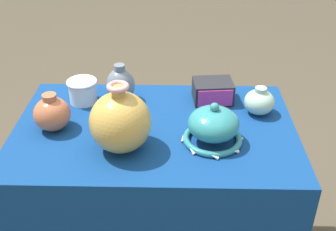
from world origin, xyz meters
The scene contains 8 objects.
display_table centered at (0.00, -0.02, 0.61)m, with size 1.04×0.67×0.70m.
vase_tall_bulbous centered at (-0.10, -0.14, 0.81)m, with size 0.21×0.21×0.25m.
vase_dome_bell centered at (0.21, -0.09, 0.76)m, with size 0.22×0.22×0.15m.
mosaic_tile_box centered at (0.23, 0.20, 0.74)m, with size 0.17×0.14×0.08m.
jar_round_terracotta centered at (-0.37, -0.02, 0.76)m, with size 0.13×0.13×0.14m.
cup_wide_porcelain centered at (-0.30, 0.18, 0.75)m, with size 0.12×0.12×0.10m.
jar_round_celadon centered at (0.40, 0.11, 0.75)m, with size 0.12×0.12×0.11m.
jar_round_slate centered at (-0.15, 0.20, 0.77)m, with size 0.11×0.11×0.16m.
Camera 1 is at (0.08, -1.30, 1.55)m, focal length 45.00 mm.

